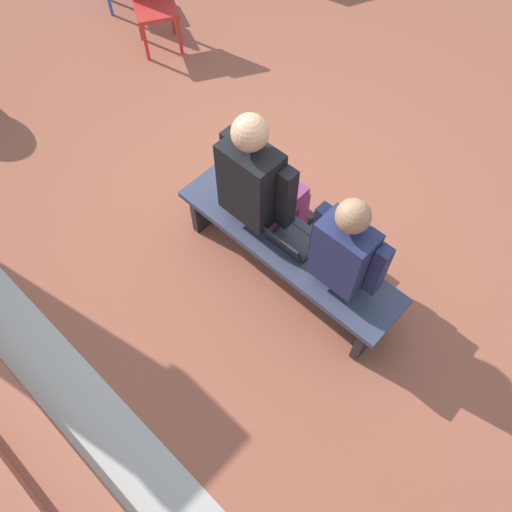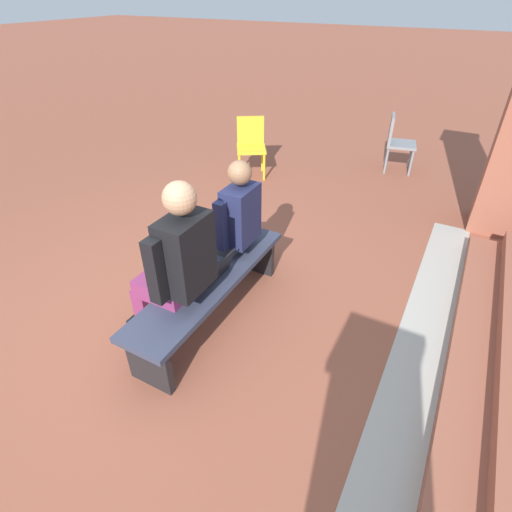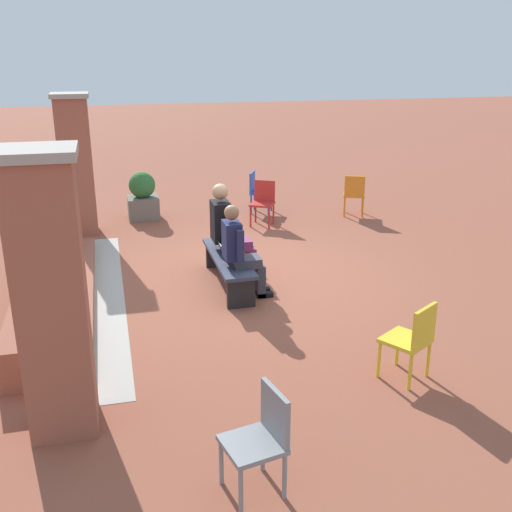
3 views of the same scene
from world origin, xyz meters
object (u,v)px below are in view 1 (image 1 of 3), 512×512
(person_student, at_px, (350,255))
(laptop, at_px, (290,242))
(person_adult, at_px, (262,185))
(bench, at_px, (287,250))

(person_student, height_order, laptop, person_student)
(person_student, bearing_deg, person_adult, -0.53)
(bench, distance_m, person_student, 0.57)
(person_student, xyz_separation_m, laptop, (0.42, 0.08, -0.20))
(bench, distance_m, laptop, 0.15)
(bench, bearing_deg, person_adult, -13.04)
(bench, height_order, person_adult, person_adult)
(person_adult, bearing_deg, person_student, 179.47)
(bench, height_order, person_student, person_student)
(bench, xyz_separation_m, laptop, (-0.03, 0.01, 0.15))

